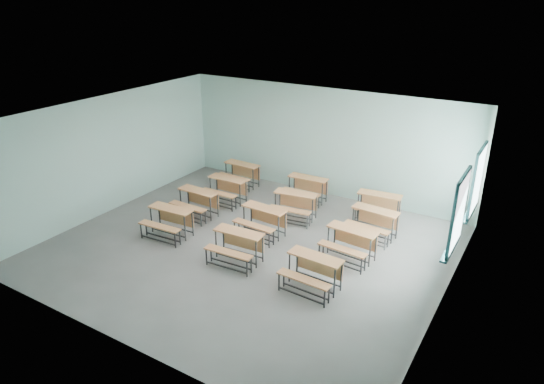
{
  "coord_description": "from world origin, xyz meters",
  "views": [
    {
      "loc": [
        5.79,
        -8.48,
        5.76
      ],
      "look_at": [
        -0.06,
        1.2,
        1.0
      ],
      "focal_mm": 32.0,
      "sensor_mm": 36.0,
      "label": 1
    }
  ],
  "objects_px": {
    "desk_unit_r2c2": "(373,220)",
    "desk_unit_r0c2": "(313,268)",
    "desk_unit_r1c2": "(350,240)",
    "desk_unit_r3c1": "(306,186)",
    "desk_unit_r2c1": "(294,202)",
    "desk_unit_r3c0": "(240,171)",
    "desk_unit_r2c0": "(226,187)",
    "desk_unit_r0c0": "(169,218)",
    "desk_unit_r0c1": "(237,243)",
    "desk_unit_r1c1": "(262,218)",
    "desk_unit_r3c2": "(378,203)",
    "desk_unit_r1c0": "(196,200)"
  },
  "relations": [
    {
      "from": "desk_unit_r0c1",
      "to": "desk_unit_r3c1",
      "type": "xyz_separation_m",
      "value": [
        -0.22,
        3.83,
        0.0
      ]
    },
    {
      "from": "desk_unit_r2c0",
      "to": "desk_unit_r0c1",
      "type": "bearing_deg",
      "value": -49.44
    },
    {
      "from": "desk_unit_r1c1",
      "to": "desk_unit_r2c0",
      "type": "distance_m",
      "value": 2.31
    },
    {
      "from": "desk_unit_r1c2",
      "to": "desk_unit_r3c2",
      "type": "relative_size",
      "value": 0.99
    },
    {
      "from": "desk_unit_r2c2",
      "to": "desk_unit_r3c0",
      "type": "relative_size",
      "value": 1.02
    },
    {
      "from": "desk_unit_r0c1",
      "to": "desk_unit_r3c2",
      "type": "height_order",
      "value": "same"
    },
    {
      "from": "desk_unit_r3c1",
      "to": "desk_unit_r2c1",
      "type": "bearing_deg",
      "value": -78.81
    },
    {
      "from": "desk_unit_r1c2",
      "to": "desk_unit_r3c0",
      "type": "xyz_separation_m",
      "value": [
        -4.68,
        2.4,
        0.0
      ]
    },
    {
      "from": "desk_unit_r0c1",
      "to": "desk_unit_r0c0",
      "type": "bearing_deg",
      "value": 172.66
    },
    {
      "from": "desk_unit_r2c1",
      "to": "desk_unit_r3c0",
      "type": "bearing_deg",
      "value": 147.44
    },
    {
      "from": "desk_unit_r0c2",
      "to": "desk_unit_r3c1",
      "type": "distance_m",
      "value": 4.48
    },
    {
      "from": "desk_unit_r1c1",
      "to": "desk_unit_r2c2",
      "type": "bearing_deg",
      "value": 32.06
    },
    {
      "from": "desk_unit_r0c2",
      "to": "desk_unit_r3c1",
      "type": "xyz_separation_m",
      "value": [
        -2.18,
        3.92,
        0.0
      ]
    },
    {
      "from": "desk_unit_r3c1",
      "to": "desk_unit_r1c2",
      "type": "bearing_deg",
      "value": -46.74
    },
    {
      "from": "desk_unit_r1c0",
      "to": "desk_unit_r3c0",
      "type": "xyz_separation_m",
      "value": [
        -0.22,
        2.42,
        0.0
      ]
    },
    {
      "from": "desk_unit_r0c0",
      "to": "desk_unit_r3c0",
      "type": "bearing_deg",
      "value": 92.62
    },
    {
      "from": "desk_unit_r0c0",
      "to": "desk_unit_r2c0",
      "type": "distance_m",
      "value": 2.42
    },
    {
      "from": "desk_unit_r0c2",
      "to": "desk_unit_r2c1",
      "type": "relative_size",
      "value": 0.96
    },
    {
      "from": "desk_unit_r3c0",
      "to": "desk_unit_r3c2",
      "type": "height_order",
      "value": "same"
    },
    {
      "from": "desk_unit_r1c0",
      "to": "desk_unit_r1c2",
      "type": "height_order",
      "value": "same"
    },
    {
      "from": "desk_unit_r0c2",
      "to": "desk_unit_r2c2",
      "type": "height_order",
      "value": "same"
    },
    {
      "from": "desk_unit_r2c2",
      "to": "desk_unit_r0c2",
      "type": "bearing_deg",
      "value": -91.08
    },
    {
      "from": "desk_unit_r2c0",
      "to": "desk_unit_r2c1",
      "type": "xyz_separation_m",
      "value": [
        2.23,
        0.05,
        0.0
      ]
    },
    {
      "from": "desk_unit_r2c0",
      "to": "desk_unit_r1c0",
      "type": "bearing_deg",
      "value": -96.61
    },
    {
      "from": "desk_unit_r3c1",
      "to": "desk_unit_r3c0",
      "type": "bearing_deg",
      "value": 178.88
    },
    {
      "from": "desk_unit_r1c2",
      "to": "desk_unit_r3c2",
      "type": "distance_m",
      "value": 2.3
    },
    {
      "from": "desk_unit_r3c0",
      "to": "desk_unit_r3c1",
      "type": "bearing_deg",
      "value": 2.78
    },
    {
      "from": "desk_unit_r3c0",
      "to": "desk_unit_r2c0",
      "type": "bearing_deg",
      "value": -71.26
    },
    {
      "from": "desk_unit_r3c0",
      "to": "desk_unit_r3c2",
      "type": "xyz_separation_m",
      "value": [
        4.53,
        -0.11,
        0.0
      ]
    },
    {
      "from": "desk_unit_r1c2",
      "to": "desk_unit_r0c2",
      "type": "bearing_deg",
      "value": -92.06
    },
    {
      "from": "desk_unit_r1c0",
      "to": "desk_unit_r2c2",
      "type": "relative_size",
      "value": 0.97
    },
    {
      "from": "desk_unit_r2c0",
      "to": "desk_unit_r3c0",
      "type": "height_order",
      "value": "same"
    },
    {
      "from": "desk_unit_r1c1",
      "to": "desk_unit_r2c1",
      "type": "distance_m",
      "value": 1.26
    },
    {
      "from": "desk_unit_r2c2",
      "to": "desk_unit_r3c1",
      "type": "bearing_deg",
      "value": 159.78
    },
    {
      "from": "desk_unit_r1c0",
      "to": "desk_unit_r1c1",
      "type": "xyz_separation_m",
      "value": [
        2.13,
        -0.03,
        0.0
      ]
    },
    {
      "from": "desk_unit_r0c0",
      "to": "desk_unit_r1c1",
      "type": "distance_m",
      "value": 2.32
    },
    {
      "from": "desk_unit_r2c2",
      "to": "desk_unit_r1c1",
      "type": "bearing_deg",
      "value": -146.84
    },
    {
      "from": "desk_unit_r1c0",
      "to": "desk_unit_r0c2",
      "type": "bearing_deg",
      "value": -17.75
    },
    {
      "from": "desk_unit_r1c2",
      "to": "desk_unit_r3c1",
      "type": "bearing_deg",
      "value": 139.23
    },
    {
      "from": "desk_unit_r0c1",
      "to": "desk_unit_r1c0",
      "type": "bearing_deg",
      "value": 145.52
    },
    {
      "from": "desk_unit_r1c2",
      "to": "desk_unit_r2c1",
      "type": "height_order",
      "value": "same"
    },
    {
      "from": "desk_unit_r0c0",
      "to": "desk_unit_r1c0",
      "type": "height_order",
      "value": "same"
    },
    {
      "from": "desk_unit_r2c2",
      "to": "desk_unit_r3c2",
      "type": "bearing_deg",
      "value": 107.22
    },
    {
      "from": "desk_unit_r0c1",
      "to": "desk_unit_r1c2",
      "type": "distance_m",
      "value": 2.57
    },
    {
      "from": "desk_unit_r1c2",
      "to": "desk_unit_r2c2",
      "type": "height_order",
      "value": "same"
    },
    {
      "from": "desk_unit_r0c0",
      "to": "desk_unit_r3c1",
      "type": "bearing_deg",
      "value": 58.88
    },
    {
      "from": "desk_unit_r2c0",
      "to": "desk_unit_r3c1",
      "type": "relative_size",
      "value": 0.99
    },
    {
      "from": "desk_unit_r1c2",
      "to": "desk_unit_r2c0",
      "type": "distance_m",
      "value": 4.47
    },
    {
      "from": "desk_unit_r0c0",
      "to": "desk_unit_r2c0",
      "type": "xyz_separation_m",
      "value": [
        -0.01,
        2.42,
        0.0
      ]
    },
    {
      "from": "desk_unit_r0c2",
      "to": "desk_unit_r1c0",
      "type": "height_order",
      "value": "same"
    }
  ]
}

